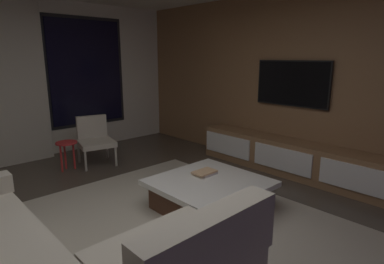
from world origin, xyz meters
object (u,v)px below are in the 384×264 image
(book_stack_on_coffee_table, at_px, (205,172))
(accent_chair_near_window, at_px, (95,138))
(media_console, at_px, (292,159))
(mounted_tv, at_px, (292,83))
(coffee_table, at_px, (209,195))
(side_stool, at_px, (67,147))

(book_stack_on_coffee_table, xyz_separation_m, accent_chair_near_window, (-0.27, 2.30, 0.05))
(media_console, xyz_separation_m, mounted_tv, (0.18, 0.20, 1.10))
(coffee_table, xyz_separation_m, book_stack_on_coffee_table, (0.11, 0.19, 0.19))
(accent_chair_near_window, relative_size, mounted_tv, 0.66)
(accent_chair_near_window, bearing_deg, book_stack_on_coffee_table, -83.39)
(side_stool, relative_size, mounted_tv, 0.39)
(media_console, bearing_deg, accent_chair_near_window, 126.34)
(side_stool, distance_m, mounted_tv, 3.58)
(coffee_table, height_order, side_stool, side_stool)
(book_stack_on_coffee_table, xyz_separation_m, media_console, (1.61, -0.26, -0.13))
(book_stack_on_coffee_table, distance_m, mounted_tv, 2.04)
(side_stool, height_order, mounted_tv, mounted_tv)
(coffee_table, relative_size, book_stack_on_coffee_table, 4.08)
(coffee_table, distance_m, media_console, 1.73)
(accent_chair_near_window, bearing_deg, side_stool, -175.11)
(book_stack_on_coffee_table, bearing_deg, coffee_table, -120.88)
(book_stack_on_coffee_table, bearing_deg, media_console, -9.03)
(book_stack_on_coffee_table, relative_size, media_console, 0.09)
(accent_chair_near_window, xyz_separation_m, mounted_tv, (2.06, -2.35, 0.92))
(accent_chair_near_window, xyz_separation_m, media_console, (1.88, -2.55, -0.18))
(accent_chair_near_window, distance_m, media_console, 3.17)
(accent_chair_near_window, height_order, mounted_tv, mounted_tv)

